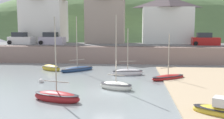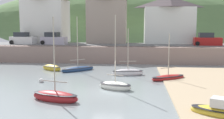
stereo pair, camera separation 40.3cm
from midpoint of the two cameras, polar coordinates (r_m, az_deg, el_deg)
quay_seawall at (r=39.27m, az=2.18°, el=1.34°), size 48.00×9.40×2.40m
hillside_backdrop at (r=76.82m, az=2.07°, el=8.01°), size 80.00×44.00×18.03m
waterfront_building_left at (r=49.41m, az=-13.73°, el=9.27°), size 7.53×6.17×9.63m
waterfront_building_centre at (r=47.00m, az=-0.78°, el=9.58°), size 6.93×5.45×9.61m
waterfront_building_right at (r=47.01m, az=12.29°, el=8.40°), size 8.52×5.70×7.98m
sailboat_far_left at (r=27.66m, az=12.36°, el=-3.78°), size 4.04×3.19×4.78m
sailboat_tall_mast at (r=23.05m, az=1.18°, el=-5.63°), size 3.26×2.31×6.55m
sailboat_blue_trim at (r=17.69m, az=23.25°, el=-10.24°), size 4.06×2.99×1.33m
dinghy_open_wooden at (r=33.54m, az=-12.47°, el=-1.75°), size 3.20×2.63×0.88m
motorboat_with_cabin at (r=20.07m, az=-11.52°, el=-7.75°), size 3.99×2.33×6.31m
sailboat_nearest_shore at (r=32.31m, az=-6.99°, el=-2.00°), size 4.00×3.76×6.66m
sailboat_white_hull at (r=29.46m, az=3.81°, el=-2.78°), size 3.64×1.64×5.34m
parked_car_near_slipway at (r=46.16m, az=-18.34°, el=4.18°), size 4.27×2.17×1.95m
parked_car_by_wall at (r=44.32m, az=-12.16°, el=4.27°), size 4.26×2.14×1.95m
parked_car_end_of_row at (r=43.62m, az=19.96°, el=3.94°), size 4.17×1.88×1.95m
mooring_buoy at (r=26.60m, az=-14.51°, el=-4.47°), size 0.48×0.48×0.48m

